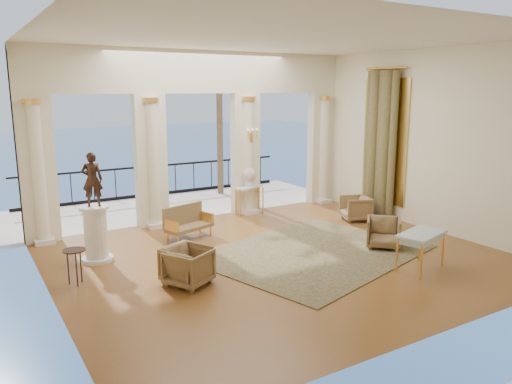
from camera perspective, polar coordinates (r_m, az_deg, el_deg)
floor at (r=10.69m, az=2.67°, el=-7.52°), size 9.00×9.00×0.00m
room_walls at (r=9.21m, az=6.75°, el=7.65°), size 9.00×9.00×9.00m
arcade at (r=13.46m, az=-6.39°, el=7.66°), size 9.00×0.56×4.50m
terrace at (r=15.66m, az=-9.23°, el=-1.60°), size 10.00×3.60×0.10m
balustrade at (r=17.03m, az=-11.31°, el=0.98°), size 9.00×0.06×1.03m
palm_tree at (r=16.81m, az=-4.26°, el=13.65°), size 2.00×2.00×4.50m
sea at (r=69.26m, az=-26.23°, el=2.63°), size 160.00×160.00×0.00m
curtain at (r=14.08m, az=13.96°, el=5.26°), size 0.33×1.40×4.09m
window_frame at (r=14.20m, az=14.51°, el=5.62°), size 0.04×1.60×3.40m
wall_sconce at (r=13.87m, az=-0.52°, el=6.38°), size 0.30×0.11×0.33m
rug at (r=11.05m, az=6.61°, el=-6.87°), size 5.38×4.68×0.02m
armchair_a at (r=9.35m, az=-7.95°, el=-8.01°), size 0.96×0.94×0.76m
armchair_b at (r=11.61m, az=14.36°, el=-4.37°), size 1.00×1.00×0.75m
armchair_c at (r=13.82m, az=11.32°, el=-1.70°), size 0.88×0.91×0.73m
armchair_d at (r=9.24m, az=-7.69°, el=-8.32°), size 0.94×0.95×0.74m
settee at (r=12.09m, az=-7.91°, el=-3.39°), size 1.29×0.84×0.79m
game_table at (r=10.36m, az=18.40°, el=-4.84°), size 1.22×0.87×0.75m
pedestal at (r=10.83m, az=-17.83°, el=-4.69°), size 0.64×0.64×1.17m
statue at (r=10.58m, az=-18.22°, el=1.37°), size 0.47×0.38×1.11m
console_table at (r=14.11m, az=-0.77°, el=0.10°), size 0.92×0.64×0.81m
urn at (r=14.03m, az=-0.77°, el=1.85°), size 0.40×0.40×0.52m
side_table at (r=9.70m, az=-20.06°, el=-6.73°), size 0.41×0.41×0.66m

